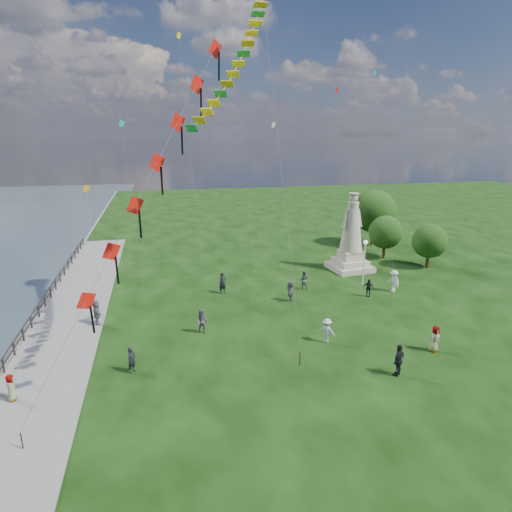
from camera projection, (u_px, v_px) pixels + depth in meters
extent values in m
cube|color=slate|center=(22.00, 345.00, 28.29)|extent=(0.30, 160.00, 0.60)
cube|color=slate|center=(55.00, 352.00, 26.90)|extent=(5.00, 60.00, 0.10)
cylinder|color=black|center=(3.00, 366.00, 24.40)|extent=(0.11, 0.11, 1.00)
cylinder|color=black|center=(14.00, 350.00, 26.27)|extent=(0.11, 0.11, 1.00)
cylinder|color=black|center=(23.00, 335.00, 28.14)|extent=(0.11, 0.11, 1.00)
cylinder|color=black|center=(31.00, 323.00, 30.02)|extent=(0.11, 0.11, 1.00)
cylinder|color=black|center=(38.00, 312.00, 31.89)|extent=(0.11, 0.11, 1.00)
cylinder|color=black|center=(45.00, 302.00, 33.76)|extent=(0.11, 0.11, 1.00)
cylinder|color=black|center=(50.00, 293.00, 35.64)|extent=(0.11, 0.11, 1.00)
cylinder|color=black|center=(56.00, 285.00, 37.51)|extent=(0.11, 0.11, 1.00)
cylinder|color=black|center=(60.00, 278.00, 39.38)|extent=(0.11, 0.11, 1.00)
cylinder|color=black|center=(64.00, 271.00, 41.26)|extent=(0.11, 0.11, 1.00)
cylinder|color=black|center=(68.00, 265.00, 43.13)|extent=(0.11, 0.11, 1.00)
cylinder|color=black|center=(72.00, 260.00, 45.00)|extent=(0.11, 0.11, 1.00)
cylinder|color=black|center=(75.00, 255.00, 46.88)|extent=(0.11, 0.11, 1.00)
cylinder|color=black|center=(78.00, 250.00, 48.75)|extent=(0.11, 0.11, 1.00)
cylinder|color=black|center=(81.00, 246.00, 50.62)|extent=(0.11, 0.11, 1.00)
cylinder|color=black|center=(83.00, 242.00, 52.50)|extent=(0.11, 0.11, 1.00)
cube|color=black|center=(22.00, 329.00, 28.01)|extent=(0.06, 52.00, 0.06)
cube|color=black|center=(23.00, 335.00, 28.13)|extent=(0.06, 52.00, 0.06)
cube|color=tan|center=(349.00, 267.00, 43.42)|extent=(4.15, 4.15, 0.55)
cube|color=tan|center=(350.00, 262.00, 43.27)|extent=(3.16, 3.16, 0.55)
cube|color=tan|center=(350.00, 255.00, 43.07)|extent=(2.17, 2.17, 0.91)
cylinder|color=tan|center=(353.00, 204.00, 41.65)|extent=(1.19, 1.19, 0.36)
sphere|color=tan|center=(354.00, 198.00, 41.49)|extent=(0.84, 0.84, 0.84)
cylinder|color=tan|center=(354.00, 193.00, 41.37)|extent=(1.00, 1.00, 0.09)
cylinder|color=silver|center=(364.00, 265.00, 38.44)|extent=(0.12, 0.12, 3.91)
sphere|color=white|center=(365.00, 242.00, 37.88)|extent=(0.39, 0.39, 0.39)
cylinder|color=#382314|center=(384.00, 250.00, 47.29)|extent=(0.36, 0.36, 1.81)
sphere|color=#15350E|center=(385.00, 232.00, 46.73)|extent=(3.62, 3.62, 3.62)
cylinder|color=#382314|center=(427.00, 259.00, 43.90)|extent=(0.36, 0.36, 1.73)
sphere|color=#15350E|center=(430.00, 241.00, 43.37)|extent=(3.47, 3.47, 3.47)
cylinder|color=#382314|center=(372.00, 235.00, 52.72)|extent=(0.36, 0.36, 2.62)
sphere|color=#15350E|center=(374.00, 211.00, 51.91)|extent=(5.23, 5.23, 5.23)
imported|color=black|center=(132.00, 360.00, 24.51)|extent=(0.65, 0.68, 1.57)
imported|color=#595960|center=(202.00, 322.00, 29.30)|extent=(0.99, 0.83, 1.75)
imported|color=silver|center=(327.00, 331.00, 28.05)|extent=(1.19, 1.11, 1.67)
imported|color=black|center=(399.00, 360.00, 24.14)|extent=(1.26, 1.10, 1.92)
imported|color=#595960|center=(435.00, 339.00, 26.87)|extent=(0.98, 0.83, 1.72)
imported|color=#595960|center=(97.00, 313.00, 30.59)|extent=(1.05, 1.80, 1.82)
imported|color=black|center=(223.00, 283.00, 36.72)|extent=(0.78, 0.63, 1.87)
imported|color=#595960|center=(304.00, 280.00, 37.74)|extent=(1.00, 0.85, 1.75)
imported|color=silver|center=(394.00, 281.00, 37.14)|extent=(0.90, 1.36, 1.94)
imported|color=black|center=(368.00, 288.00, 36.07)|extent=(1.00, 0.89, 1.54)
imported|color=#595960|center=(11.00, 389.00, 21.79)|extent=(0.49, 0.74, 1.45)
imported|color=#595960|center=(290.00, 291.00, 34.98)|extent=(0.98, 1.74, 1.77)
cylinder|color=black|center=(22.00, 442.00, 18.47)|extent=(0.06, 0.06, 0.90)
cube|color=red|center=(86.00, 301.00, 20.00)|extent=(0.87, 0.64, 1.03)
cube|color=black|center=(92.00, 320.00, 20.20)|extent=(0.10, 0.28, 1.48)
cube|color=red|center=(112.00, 251.00, 20.71)|extent=(0.87, 0.64, 1.03)
cube|color=black|center=(117.00, 270.00, 20.92)|extent=(0.10, 0.28, 1.48)
cube|color=red|center=(135.00, 206.00, 21.43)|extent=(0.87, 0.64, 1.03)
cube|color=black|center=(140.00, 224.00, 21.64)|extent=(0.10, 0.28, 1.48)
cube|color=red|center=(157.00, 163.00, 22.15)|extent=(0.87, 0.64, 1.03)
cube|color=black|center=(162.00, 181.00, 22.36)|extent=(0.10, 0.28, 1.48)
cube|color=red|center=(178.00, 122.00, 22.87)|extent=(0.87, 0.64, 1.03)
cube|color=black|center=(182.00, 141.00, 23.08)|extent=(0.10, 0.28, 1.48)
cube|color=red|center=(197.00, 84.00, 23.59)|extent=(0.87, 0.64, 1.03)
cube|color=black|center=(201.00, 103.00, 23.80)|extent=(0.10, 0.28, 1.48)
cube|color=red|center=(215.00, 49.00, 24.31)|extent=(0.87, 0.64, 1.03)
cube|color=black|center=(219.00, 67.00, 24.52)|extent=(0.10, 0.28, 1.48)
cylinder|color=black|center=(300.00, 359.00, 25.27)|extent=(0.06, 0.06, 0.90)
cube|color=#FFA810|center=(260.00, 5.00, 22.00)|extent=(0.71, 0.60, 0.16)
cube|color=#1A903E|center=(258.00, 14.00, 21.66)|extent=(0.71, 0.62, 0.17)
cube|color=yellow|center=(255.00, 23.00, 21.32)|extent=(0.71, 0.64, 0.18)
cube|color=yellow|center=(252.00, 33.00, 20.98)|extent=(0.71, 0.66, 0.19)
cube|color=#FFA810|center=(248.00, 43.00, 20.63)|extent=(0.70, 0.67, 0.20)
cube|color=#1A903E|center=(243.00, 54.00, 20.27)|extent=(0.70, 0.68, 0.22)
cube|color=yellow|center=(238.00, 64.00, 19.91)|extent=(0.69, 0.69, 0.23)
cube|color=yellow|center=(233.00, 74.00, 19.55)|extent=(0.68, 0.69, 0.24)
cube|color=#FFA810|center=(227.00, 84.00, 19.17)|extent=(0.67, 0.69, 0.26)
cube|color=#1A903E|center=(221.00, 94.00, 18.79)|extent=(0.66, 0.69, 0.27)
cube|color=yellow|center=(214.00, 103.00, 18.40)|extent=(0.65, 0.68, 0.28)
cube|color=yellow|center=(207.00, 112.00, 18.01)|extent=(0.63, 0.68, 0.29)
cube|color=#FFA810|center=(200.00, 120.00, 17.61)|extent=(0.61, 0.67, 0.30)
cube|color=#1A903E|center=(192.00, 128.00, 17.21)|extent=(0.60, 0.66, 0.31)
cube|color=#1DAFA1|center=(121.00, 123.00, 36.09)|extent=(0.51, 0.39, 0.57)
cylinder|color=#595959|center=(133.00, 211.00, 35.79)|extent=(1.02, 5.02, 14.10)
cube|color=silver|center=(274.00, 125.00, 40.84)|extent=(0.51, 0.39, 0.57)
cylinder|color=#595959|center=(285.00, 202.00, 40.54)|extent=(1.02, 5.02, 14.09)
cube|color=red|center=(337.00, 91.00, 44.06)|extent=(0.51, 0.39, 0.57)
cylinder|color=#595959|center=(347.00, 179.00, 44.23)|extent=(1.02, 5.02, 17.53)
cube|color=yellow|center=(179.00, 35.00, 40.49)|extent=(0.51, 0.39, 0.57)
cylinder|color=#595959|center=(191.00, 157.00, 41.31)|extent=(1.02, 5.02, 22.23)
cube|color=#FFA810|center=(86.00, 189.00, 32.49)|extent=(0.51, 0.39, 0.57)
cylinder|color=#595959|center=(95.00, 255.00, 31.52)|extent=(1.02, 5.01, 9.22)
cylinder|color=#595959|center=(244.00, 130.00, 40.78)|extent=(1.02, 5.02, 27.15)
cube|color=#1DAFA1|center=(374.00, 73.00, 39.93)|extent=(0.51, 0.39, 0.57)
cylinder|color=#595959|center=(385.00, 177.00, 40.26)|extent=(1.02, 5.02, 18.68)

